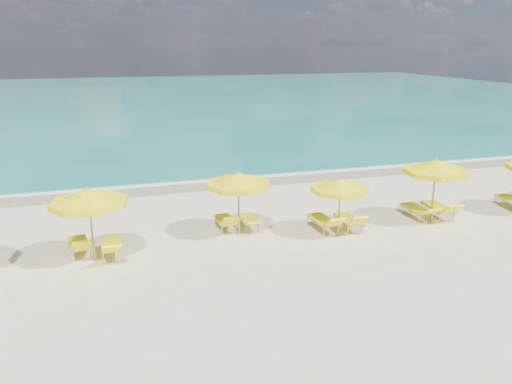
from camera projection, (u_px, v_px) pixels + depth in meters
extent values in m
plane|color=beige|center=(268.00, 236.00, 17.66)|extent=(120.00, 120.00, 0.00)
cube|color=#147563|center=(148.00, 98.00, 61.70)|extent=(120.00, 80.00, 0.30)
cube|color=tan|center=(221.00, 182.00, 24.45)|extent=(120.00, 2.60, 0.01)
cube|color=white|center=(218.00, 178.00, 25.18)|extent=(120.00, 1.20, 0.03)
cube|color=white|center=(95.00, 151.00, 31.60)|extent=(14.00, 0.36, 0.05)
cube|color=white|center=(270.00, 124.00, 41.89)|extent=(18.00, 0.30, 0.05)
cylinder|color=tan|center=(91.00, 226.00, 15.37)|extent=(0.07, 0.07, 2.30)
cone|color=#FFEE0D|center=(88.00, 196.00, 15.09)|extent=(2.76, 2.76, 0.46)
cylinder|color=#FFEE0D|center=(89.00, 203.00, 15.16)|extent=(2.78, 2.78, 0.18)
sphere|color=tan|center=(88.00, 189.00, 15.03)|extent=(0.10, 0.10, 0.10)
cylinder|color=tan|center=(239.00, 204.00, 17.57)|extent=(0.07, 0.07, 2.22)
cone|color=#FFEE0D|center=(238.00, 179.00, 17.31)|extent=(2.37, 2.37, 0.44)
cylinder|color=#FFEE0D|center=(238.00, 185.00, 17.37)|extent=(2.39, 2.39, 0.18)
sphere|color=tan|center=(238.00, 172.00, 17.24)|extent=(0.10, 0.10, 0.10)
cylinder|color=tan|center=(339.00, 207.00, 17.62)|extent=(0.06, 0.06, 1.99)
cone|color=#FFEE0D|center=(340.00, 184.00, 17.38)|extent=(2.68, 2.68, 0.40)
cylinder|color=#FFEE0D|center=(340.00, 190.00, 17.43)|extent=(2.71, 2.71, 0.16)
sphere|color=tan|center=(341.00, 179.00, 17.32)|extent=(0.09, 0.09, 0.09)
cylinder|color=tan|center=(434.00, 191.00, 18.85)|extent=(0.07, 0.07, 2.36)
cone|color=#FFEE0D|center=(436.00, 166.00, 18.57)|extent=(3.06, 3.06, 0.47)
cylinder|color=#FFEE0D|center=(436.00, 172.00, 18.64)|extent=(3.09, 3.09, 0.19)
sphere|color=tan|center=(437.00, 159.00, 18.50)|extent=(0.11, 0.11, 0.11)
cube|color=#FFF30F|center=(79.00, 243.00, 16.09)|extent=(0.77, 1.37, 0.08)
cube|color=#FFF30F|center=(81.00, 246.00, 15.29)|extent=(0.65, 0.57, 0.48)
cube|color=#FFF30F|center=(112.00, 244.00, 15.97)|extent=(0.61, 1.34, 0.08)
cube|color=#FFF30F|center=(112.00, 249.00, 15.08)|extent=(0.60, 0.55, 0.45)
cube|color=#FFF30F|center=(225.00, 220.00, 18.25)|extent=(0.55, 1.23, 0.08)
cube|color=#FFF30F|center=(230.00, 222.00, 17.45)|extent=(0.55, 0.45, 0.47)
cube|color=#FFF30F|center=(249.00, 219.00, 18.42)|extent=(0.59, 1.19, 0.07)
cube|color=#FFF30F|center=(254.00, 223.00, 17.61)|extent=(0.55, 0.56, 0.28)
cube|color=#FFF30F|center=(322.00, 220.00, 18.12)|extent=(0.70, 1.42, 0.09)
cube|color=#FFF30F|center=(335.00, 223.00, 17.22)|extent=(0.65, 0.59, 0.48)
cube|color=#FFF30F|center=(347.00, 219.00, 18.30)|extent=(0.66, 1.35, 0.08)
cube|color=#FFF30F|center=(358.00, 221.00, 17.41)|extent=(0.61, 0.54, 0.48)
cube|color=#FFF30F|center=(416.00, 208.00, 19.43)|extent=(0.59, 1.31, 0.08)
cube|color=#FFF30F|center=(431.00, 212.00, 18.54)|extent=(0.59, 0.57, 0.38)
cube|color=#FFF30F|center=(437.00, 206.00, 19.56)|extent=(0.73, 1.46, 0.09)
cube|color=#FFF30F|center=(452.00, 209.00, 18.60)|extent=(0.67, 0.62, 0.48)
cube|color=#FFF30F|center=(510.00, 199.00, 20.58)|extent=(0.80, 1.39, 0.08)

